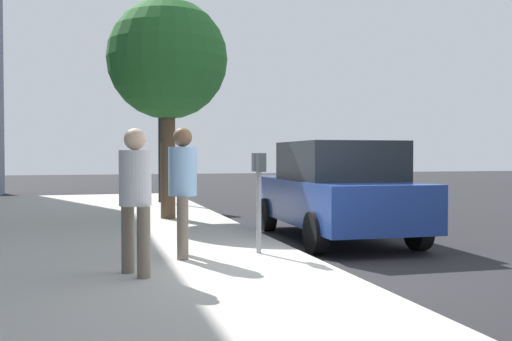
{
  "coord_description": "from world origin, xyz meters",
  "views": [
    {
      "loc": [
        -7.0,
        2.91,
        1.53
      ],
      "look_at": [
        1.56,
        0.45,
        1.29
      ],
      "focal_mm": 40.67,
      "sensor_mm": 36.0,
      "label": 1
    }
  ],
  "objects_px": {
    "pedestrian_at_meter": "(183,181)",
    "traffic_signal": "(164,119)",
    "parking_meter": "(259,181)",
    "pedestrian_bystander": "(135,190)",
    "street_tree": "(168,61)",
    "parked_sedan_near": "(336,190)"
  },
  "relations": [
    {
      "from": "pedestrian_at_meter",
      "to": "traffic_signal",
      "type": "distance_m",
      "value": 9.41
    },
    {
      "from": "parking_meter",
      "to": "traffic_signal",
      "type": "height_order",
      "value": "traffic_signal"
    },
    {
      "from": "pedestrian_bystander",
      "to": "traffic_signal",
      "type": "distance_m",
      "value": 10.53
    },
    {
      "from": "pedestrian_at_meter",
      "to": "street_tree",
      "type": "height_order",
      "value": "street_tree"
    },
    {
      "from": "parked_sedan_near",
      "to": "traffic_signal",
      "type": "distance_m",
      "value": 7.92
    },
    {
      "from": "parking_meter",
      "to": "pedestrian_at_meter",
      "type": "distance_m",
      "value": 1.08
    },
    {
      "from": "pedestrian_bystander",
      "to": "parked_sedan_near",
      "type": "bearing_deg",
      "value": 12.81
    },
    {
      "from": "parking_meter",
      "to": "pedestrian_bystander",
      "type": "xyz_separation_m",
      "value": [
        -1.06,
        1.78,
        -0.03
      ]
    },
    {
      "from": "street_tree",
      "to": "parked_sedan_near",
      "type": "bearing_deg",
      "value": -139.36
    },
    {
      "from": "traffic_signal",
      "to": "street_tree",
      "type": "bearing_deg",
      "value": 174.19
    },
    {
      "from": "street_tree",
      "to": "parking_meter",
      "type": "bearing_deg",
      "value": -172.47
    },
    {
      "from": "parking_meter",
      "to": "traffic_signal",
      "type": "relative_size",
      "value": 0.39
    },
    {
      "from": "pedestrian_at_meter",
      "to": "parking_meter",
      "type": "bearing_deg",
      "value": 10.45
    },
    {
      "from": "street_tree",
      "to": "traffic_signal",
      "type": "distance_m",
      "value": 4.51
    },
    {
      "from": "pedestrian_at_meter",
      "to": "pedestrian_bystander",
      "type": "bearing_deg",
      "value": -114.54
    },
    {
      "from": "pedestrian_at_meter",
      "to": "pedestrian_bystander",
      "type": "distance_m",
      "value": 1.26
    },
    {
      "from": "parking_meter",
      "to": "pedestrian_bystander",
      "type": "distance_m",
      "value": 2.07
    },
    {
      "from": "pedestrian_at_meter",
      "to": "parked_sedan_near",
      "type": "relative_size",
      "value": 0.39
    },
    {
      "from": "parked_sedan_near",
      "to": "pedestrian_bystander",
      "type": "bearing_deg",
      "value": 127.44
    },
    {
      "from": "parking_meter",
      "to": "pedestrian_at_meter",
      "type": "height_order",
      "value": "pedestrian_at_meter"
    },
    {
      "from": "parking_meter",
      "to": "parked_sedan_near",
      "type": "height_order",
      "value": "parked_sedan_near"
    },
    {
      "from": "pedestrian_bystander",
      "to": "parked_sedan_near",
      "type": "height_order",
      "value": "pedestrian_bystander"
    }
  ]
}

